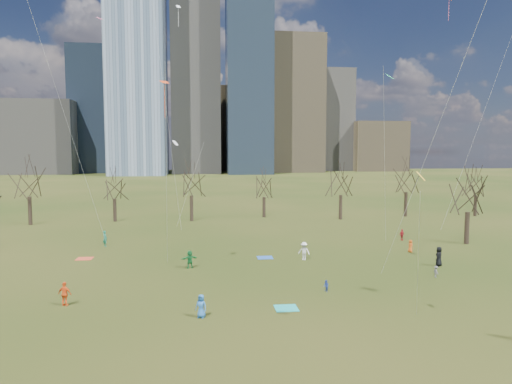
{
  "coord_description": "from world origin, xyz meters",
  "views": [
    {
      "loc": [
        -5.21,
        -32.33,
        10.94
      ],
      "look_at": [
        0.0,
        12.0,
        7.0
      ],
      "focal_mm": 32.0,
      "sensor_mm": 36.0,
      "label": 1
    }
  ],
  "objects": [
    {
      "name": "person_13",
      "position": [
        -16.55,
        21.55,
        0.91
      ],
      "size": [
        0.74,
        0.79,
        1.82
      ],
      "primitive_type": "imported",
      "rotation": [
        0.0,
        0.0,
        2.21
      ],
      "color": "#1A775F",
      "rests_on": "ground"
    },
    {
      "name": "person_12",
      "position": [
        17.25,
        14.35,
        0.69
      ],
      "size": [
        0.59,
        0.76,
        1.38
      ],
      "primitive_type": "imported",
      "rotation": [
        0.0,
        0.0,
        1.81
      ],
      "color": "#DD5918",
      "rests_on": "ground"
    },
    {
      "name": "kites_airborne",
      "position": [
        1.02,
        8.19,
        13.1
      ],
      "size": [
        69.31,
        43.9,
        27.92
      ],
      "color": "#FA4615",
      "rests_on": "ground"
    },
    {
      "name": "blanket_teal",
      "position": [
        0.52,
        -1.69,
        0.01
      ],
      "size": [
        1.6,
        1.5,
        0.03
      ],
      "primitive_type": "cube",
      "color": "teal",
      "rests_on": "ground"
    },
    {
      "name": "downtown_skyline",
      "position": [
        -2.43,
        210.64,
        39.01
      ],
      "size": [
        212.5,
        78.0,
        118.0
      ],
      "color": "slate",
      "rests_on": "ground"
    },
    {
      "name": "person_0",
      "position": [
        -5.4,
        -2.81,
        0.78
      ],
      "size": [
        0.9,
        0.76,
        1.56
      ],
      "primitive_type": "imported",
      "rotation": [
        0.0,
        0.0,
        5.88
      ],
      "color": "#2967B2",
      "rests_on": "ground"
    },
    {
      "name": "person_4",
      "position": [
        -15.03,
        0.64,
        0.87
      ],
      "size": [
        1.1,
        0.72,
        1.74
      ],
      "primitive_type": "imported",
      "rotation": [
        0.0,
        0.0,
        2.82
      ],
      "color": "#F2581A",
      "rests_on": "ground"
    },
    {
      "name": "blanket_crimson",
      "position": [
        -17.33,
        15.35,
        0.01
      ],
      "size": [
        1.6,
        1.5,
        0.03
      ],
      "primitive_type": "cube",
      "color": "#C64227",
      "rests_on": "ground"
    },
    {
      "name": "person_5",
      "position": [
        -6.49,
        10.32,
        0.85
      ],
      "size": [
        1.64,
        1.03,
        1.69
      ],
      "primitive_type": "imported",
      "rotation": [
        0.0,
        0.0,
        3.51
      ],
      "color": "#1A7736",
      "rests_on": "ground"
    },
    {
      "name": "blanket_navy",
      "position": [
        1.13,
        13.68,
        0.01
      ],
      "size": [
        1.6,
        1.5,
        0.03
      ],
      "primitive_type": "cube",
      "color": "#2554AE",
      "rests_on": "ground"
    },
    {
      "name": "person_8",
      "position": [
        4.31,
        1.67,
        0.47
      ],
      "size": [
        0.45,
        0.52,
        0.93
      ],
      "primitive_type": "imported",
      "rotation": [
        0.0,
        0.0,
        4.94
      ],
      "color": "#263FA5",
      "rests_on": "ground"
    },
    {
      "name": "person_6",
      "position": [
        17.26,
        8.3,
        0.94
      ],
      "size": [
        1.08,
        1.06,
        1.87
      ],
      "primitive_type": "imported",
      "rotation": [
        0.0,
        0.0,
        3.88
      ],
      "color": "black",
      "rests_on": "ground"
    },
    {
      "name": "person_3",
      "position": [
        14.98,
        4.58,
        0.51
      ],
      "size": [
        0.38,
        0.66,
        1.02
      ],
      "primitive_type": "imported",
      "rotation": [
        0.0,
        0.0,
        1.57
      ],
      "color": "#5E5D62",
      "rests_on": "ground"
    },
    {
      "name": "person_9",
      "position": [
        4.93,
        12.24,
        0.92
      ],
      "size": [
        1.37,
        1.17,
        1.83
      ],
      "primitive_type": "imported",
      "rotation": [
        0.0,
        0.0,
        5.78
      ],
      "color": "white",
      "rests_on": "ground"
    },
    {
      "name": "person_10",
      "position": [
        19.29,
        21.0,
        0.7
      ],
      "size": [
        0.88,
        0.64,
        1.39
      ],
      "primitive_type": "imported",
      "rotation": [
        0.0,
        0.0,
        0.41
      ],
      "color": "red",
      "rests_on": "ground"
    },
    {
      "name": "ground",
      "position": [
        0.0,
        0.0,
        0.0
      ],
      "size": [
        500.0,
        500.0,
        0.0
      ],
      "primitive_type": "plane",
      "color": "black",
      "rests_on": "ground"
    },
    {
      "name": "bare_tree_row",
      "position": [
        -0.09,
        37.22,
        6.12
      ],
      "size": [
        113.04,
        29.8,
        9.5
      ],
      "color": "black",
      "rests_on": "ground"
    }
  ]
}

